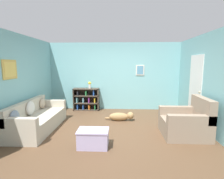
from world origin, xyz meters
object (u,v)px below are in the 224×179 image
object	(u,v)px
recliner_chair	(187,123)
vase	(90,85)
coffee_table	(93,138)
couch	(37,119)
bookshelf	(86,99)
dog	(121,116)

from	to	relation	value
recliner_chair	vase	distance (m)	3.74
recliner_chair	coffee_table	world-z (taller)	recliner_chair
coffee_table	vase	distance (m)	3.22
couch	vase	xyz separation A→B (m)	(1.09, 2.11, 0.71)
bookshelf	vase	xyz separation A→B (m)	(0.14, -0.02, 0.59)
couch	coffee_table	size ratio (longest dim) A/B	3.12
bookshelf	coffee_table	xyz separation A→B (m)	(0.74, -3.09, -0.21)
bookshelf	dog	size ratio (longest dim) A/B	1.06
couch	recliner_chair	world-z (taller)	recliner_chair
coffee_table	vase	bearing A→B (deg)	101.01
recliner_chair	dog	bearing A→B (deg)	146.29
couch	coffee_table	world-z (taller)	couch
dog	bookshelf	bearing A→B (deg)	136.71
bookshelf	vase	world-z (taller)	vase
couch	vase	distance (m)	2.48
recliner_chair	vase	world-z (taller)	vase
recliner_chair	vase	bearing A→B (deg)	140.50
couch	dog	world-z (taller)	couch
vase	bookshelf	bearing A→B (deg)	171.76
bookshelf	coffee_table	bearing A→B (deg)	-76.56
coffee_table	dog	bearing A→B (deg)	71.19
dog	vase	bearing A→B (deg)	134.03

